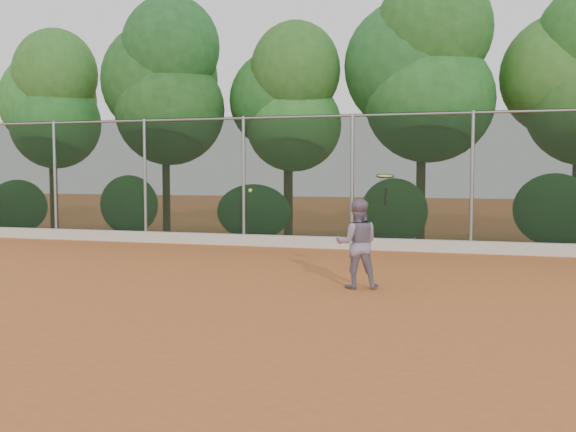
# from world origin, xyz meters

# --- Properties ---
(ground) EXTENTS (80.00, 80.00, 0.00)m
(ground) POSITION_xyz_m (0.00, 0.00, 0.00)
(ground) COLOR #B75F2B
(ground) RESTS_ON ground
(concrete_curb) EXTENTS (24.00, 0.20, 0.30)m
(concrete_curb) POSITION_xyz_m (0.00, 6.82, 0.15)
(concrete_curb) COLOR beige
(concrete_curb) RESTS_ON ground
(tennis_player) EXTENTS (0.86, 0.74, 1.54)m
(tennis_player) POSITION_xyz_m (1.14, 1.36, 0.77)
(tennis_player) COLOR slate
(tennis_player) RESTS_ON ground
(chainlink_fence) EXTENTS (24.09, 0.09, 3.50)m
(chainlink_fence) POSITION_xyz_m (-0.00, 7.00, 1.86)
(chainlink_fence) COLOR black
(chainlink_fence) RESTS_ON ground
(foliage_backdrop) EXTENTS (23.70, 3.63, 7.55)m
(foliage_backdrop) POSITION_xyz_m (-0.55, 8.98, 4.40)
(foliage_backdrop) COLOR #402D18
(foliage_backdrop) RESTS_ON ground
(tennis_racket) EXTENTS (0.39, 0.39, 0.55)m
(tennis_racket) POSITION_xyz_m (1.61, 1.28, 1.89)
(tennis_racket) COLOR black
(tennis_racket) RESTS_ON ground
(tennis_ball_in_flight) EXTENTS (0.06, 0.06, 0.06)m
(tennis_ball_in_flight) POSITION_xyz_m (-0.68, 1.00, 1.68)
(tennis_ball_in_flight) COLOR yellow
(tennis_ball_in_flight) RESTS_ON ground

